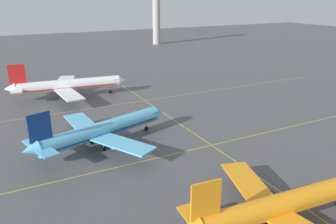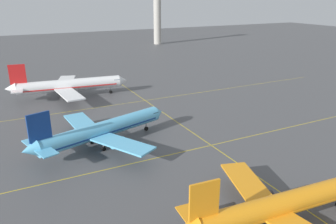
{
  "view_description": "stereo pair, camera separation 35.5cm",
  "coord_description": "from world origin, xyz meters",
  "px_view_note": "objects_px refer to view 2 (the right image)",
  "views": [
    {
      "loc": [
        -40.01,
        -20.09,
        32.15
      ],
      "look_at": [
        -2.9,
        52.42,
        3.45
      ],
      "focal_mm": 35.28,
      "sensor_mm": 36.0,
      "label": 1
    },
    {
      "loc": [
        -39.69,
        -20.26,
        32.15
      ],
      "look_at": [
        -2.9,
        52.42,
        3.45
      ],
      "focal_mm": 35.28,
      "sensor_mm": 36.0,
      "label": 2
    }
  ],
  "objects_px": {
    "airliner_front_gate": "(281,205)",
    "airliner_second_row": "(102,130)",
    "airliner_third_row": "(68,85)",
    "control_tower": "(157,8)"
  },
  "relations": [
    {
      "from": "airliner_second_row",
      "to": "control_tower",
      "type": "xyz_separation_m",
      "value": [
        82.72,
        146.94,
        20.36
      ]
    },
    {
      "from": "airliner_third_row",
      "to": "control_tower",
      "type": "distance_m",
      "value": 134.61
    },
    {
      "from": "airliner_front_gate",
      "to": "airliner_third_row",
      "type": "bearing_deg",
      "value": 100.15
    },
    {
      "from": "control_tower",
      "to": "airliner_second_row",
      "type": "bearing_deg",
      "value": -119.38
    },
    {
      "from": "airliner_third_row",
      "to": "control_tower",
      "type": "xyz_separation_m",
      "value": [
        81.93,
        104.91,
        20.04
      ]
    },
    {
      "from": "airliner_front_gate",
      "to": "airliner_second_row",
      "type": "distance_m",
      "value": 41.79
    },
    {
      "from": "airliner_second_row",
      "to": "airliner_third_row",
      "type": "xyz_separation_m",
      "value": [
        0.79,
        42.03,
        0.32
      ]
    },
    {
      "from": "airliner_second_row",
      "to": "control_tower",
      "type": "distance_m",
      "value": 169.85
    },
    {
      "from": "airliner_front_gate",
      "to": "control_tower",
      "type": "relative_size",
      "value": 0.8
    },
    {
      "from": "airliner_front_gate",
      "to": "airliner_second_row",
      "type": "height_order",
      "value": "airliner_second_row"
    }
  ]
}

